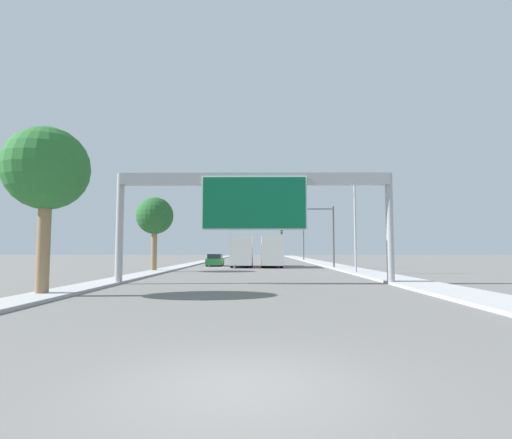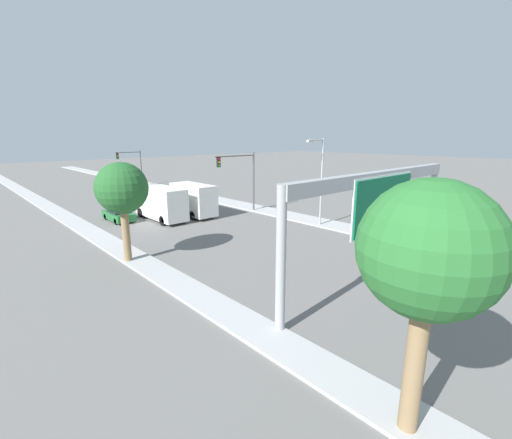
# 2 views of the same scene
# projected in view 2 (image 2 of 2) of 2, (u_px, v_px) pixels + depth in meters

# --- Properties ---
(sidewalk_right) EXTENTS (3.00, 120.00, 0.15)m
(sidewalk_right) POSITION_uv_depth(u_px,v_px,m) (169.00, 189.00, 57.20)
(sidewalk_right) COLOR #AEAEAE
(sidewalk_right) RESTS_ON ground
(median_strip_left) EXTENTS (2.00, 120.00, 0.15)m
(median_strip_left) POSITION_uv_depth(u_px,v_px,m) (43.00, 204.00, 44.98)
(median_strip_left) COLOR #AEAEAE
(median_strip_left) RESTS_ON ground
(sign_gantry) EXTENTS (16.85, 0.73, 6.72)m
(sign_gantry) POSITION_uv_depth(u_px,v_px,m) (380.00, 196.00, 19.69)
(sign_gantry) COLOR #9EA0A5
(sign_gantry) RESTS_ON ground
(car_near_left) EXTENTS (1.90, 4.55, 1.51)m
(car_near_left) POSITION_uv_depth(u_px,v_px,m) (119.00, 214.00, 35.90)
(car_near_left) COLOR #1E662D
(car_near_left) RESTS_ON ground
(car_mid_right) EXTENTS (1.73, 4.53, 1.53)m
(car_mid_right) POSITION_uv_depth(u_px,v_px,m) (125.00, 191.00, 51.55)
(car_mid_right) COLOR #A5A8AD
(car_mid_right) RESTS_ON ground
(truck_box_primary) EXTENTS (2.41, 7.59, 3.52)m
(truck_box_primary) POSITION_uv_depth(u_px,v_px,m) (162.00, 204.00, 35.94)
(truck_box_primary) COLOR white
(truck_box_primary) RESTS_ON ground
(truck_box_secondary) EXTENTS (2.40, 8.30, 3.57)m
(truck_box_secondary) POSITION_uv_depth(u_px,v_px,m) (190.00, 199.00, 38.34)
(truck_box_secondary) COLOR red
(truck_box_secondary) RESTS_ON ground
(traffic_light_near_intersection) EXTENTS (5.57, 0.32, 6.88)m
(traffic_light_near_intersection) POSITION_uv_depth(u_px,v_px,m) (242.00, 173.00, 38.65)
(traffic_light_near_intersection) COLOR #4C4C4F
(traffic_light_near_intersection) RESTS_ON ground
(traffic_light_mid_block) EXTENTS (4.52, 0.32, 6.30)m
(traffic_light_mid_block) POSITION_uv_depth(u_px,v_px,m) (133.00, 162.00, 60.32)
(traffic_light_mid_block) COLOR #4C4C4F
(traffic_light_mid_block) RESTS_ON ground
(palm_tree_foreground) EXTENTS (3.77, 3.77, 7.65)m
(palm_tree_foreground) POSITION_uv_depth(u_px,v_px,m) (429.00, 252.00, 8.97)
(palm_tree_foreground) COLOR #8C704C
(palm_tree_foreground) RESTS_ON ground
(palm_tree_background) EXTENTS (3.49, 3.49, 7.01)m
(palm_tree_background) POSITION_uv_depth(u_px,v_px,m) (122.00, 189.00, 22.96)
(palm_tree_background) COLOR #8C704C
(palm_tree_background) RESTS_ON ground
(street_lamp_right) EXTENTS (2.44, 0.28, 8.50)m
(street_lamp_right) POSITION_uv_depth(u_px,v_px,m) (320.00, 176.00, 32.71)
(street_lamp_right) COLOR #9EA0A5
(street_lamp_right) RESTS_ON ground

